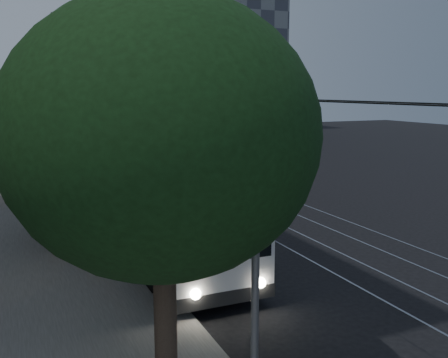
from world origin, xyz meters
name	(u,v)px	position (x,y,z in m)	size (l,w,h in m)	color
ground	(257,236)	(0.00, 0.00, 0.00)	(120.00, 120.00, 0.00)	black
sidewalk	(31,172)	(-7.50, 20.00, 0.07)	(5.00, 90.00, 0.15)	#65645E
tram_rails	(167,165)	(2.50, 20.00, 0.01)	(4.52, 90.00, 0.02)	#9B9BA3
overhead_wires	(66,123)	(-4.97, 20.00, 3.47)	(2.23, 90.00, 6.00)	black
building_distant_right	(194,48)	(18.00, 55.00, 12.00)	(22.00, 18.00, 24.00)	#383C47
trolleybus	(155,198)	(-4.10, 0.39, 1.84)	(2.97, 13.42, 5.63)	silver
pickup_silver	(118,176)	(-3.06, 12.05, 0.76)	(2.52, 5.46, 1.52)	#A1A3A9
car_white_a	(83,167)	(-4.30, 17.23, 0.66)	(1.56, 3.87, 1.32)	#BBBBBF
car_white_b	(85,157)	(-3.53, 21.43, 0.75)	(2.11, 5.20, 1.51)	#B7B6BB
car_white_c	(88,153)	(-2.70, 25.33, 0.63)	(1.34, 3.83, 1.26)	silver
car_white_d	(78,144)	(-2.70, 31.57, 0.77)	(1.81, 4.50, 1.53)	silver
tree_0	(161,137)	(-6.50, -8.59, 4.97)	(5.74, 5.74, 7.57)	#2F211A
tree_1	(80,141)	(-6.50, 2.07, 3.90)	(3.89, 3.89, 5.67)	#2F211A
tree_2	(54,126)	(-6.51, 11.69, 3.83)	(3.86, 3.86, 5.59)	#2F211A
tree_3	(41,113)	(-6.55, 20.49, 4.23)	(4.91, 4.91, 6.45)	#2F211A
tree_4	(28,103)	(-7.00, 28.01, 4.73)	(5.29, 5.29, 7.12)	#2F211A
tree_5	(29,108)	(-6.50, 38.89, 3.91)	(4.20, 4.20, 5.82)	#2F211A
streetlamp_near	(127,77)	(-5.38, -1.22, 6.21)	(2.49, 0.44, 10.33)	slate
streetlamp_far	(62,77)	(-4.77, 22.72, 6.79)	(2.72, 0.44, 11.41)	slate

